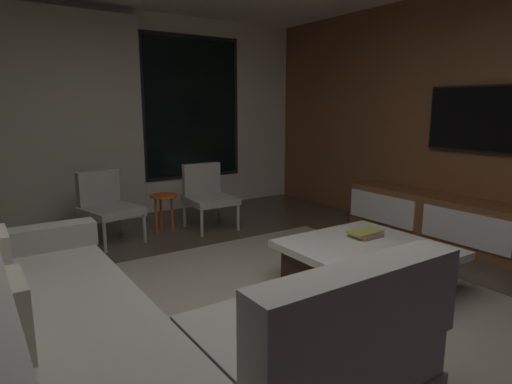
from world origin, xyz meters
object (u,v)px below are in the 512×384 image
Objects in this scene: side_stool at (163,202)px; accent_chair_by_curtain at (107,203)px; accent_chair_near_window at (207,193)px; coffee_table at (366,266)px; mounted_tv at (483,119)px; sectional_couch at (124,339)px; media_console at (481,230)px; book_stack_on_coffee_table at (365,234)px.

accent_chair_by_curtain is at bearing 177.91° from side_stool.
accent_chair_near_window is 1.70× the size of side_stool.
mounted_tv is (1.79, 0.13, 1.16)m from coffee_table.
accent_chair_by_curtain is (0.65, 2.68, 0.14)m from sectional_couch.
media_console is at bearing -46.62° from side_stool.
accent_chair_near_window reaches higher than media_console.
sectional_couch is 2.12× the size of mounted_tv.
sectional_couch is 3.21× the size of accent_chair_near_window.
media_console reaches higher than coffee_table.
sectional_couch is 4.01m from mounted_tv.
accent_chair_by_curtain is 0.25× the size of media_console.
accent_chair_near_window reaches higher than book_stack_on_coffee_table.
sectional_couch is 5.43× the size of side_stool.
media_console is at bearing -9.79° from book_stack_on_coffee_table.
accent_chair_near_window is at bearing 100.46° from book_stack_on_coffee_table.
book_stack_on_coffee_table is 1.88m from mounted_tv.
side_stool is 3.45m from media_console.
media_console is at bearing -2.27° from coffee_table.
media_console is (1.43, -0.25, -0.13)m from book_stack_on_coffee_table.
coffee_table is 0.32m from book_stack_on_coffee_table.
sectional_couch is 2.27m from book_stack_on_coffee_table.
coffee_table is at bearing -84.57° from accent_chair_near_window.
sectional_couch is at bearing -170.08° from book_stack_on_coffee_table.
coffee_table is 2.85m from accent_chair_by_curtain.
accent_chair_by_curtain reaches higher than book_stack_on_coffee_table.
sectional_couch is at bearing -116.01° from side_stool.
accent_chair_near_window is (-0.22, 2.36, 0.25)m from coffee_table.
accent_chair_by_curtain reaches higher than side_stool.
accent_chair_by_curtain is at bearing 174.97° from accent_chair_near_window.
book_stack_on_coffee_table is at bearing -55.23° from accent_chair_by_curtain.
book_stack_on_coffee_table is 1.46m from media_console.
accent_chair_by_curtain is (-1.18, 0.10, 0.00)m from accent_chair_near_window.
media_console is (3.02, -2.53, -0.18)m from accent_chair_by_curtain.
side_stool is (-0.54, 0.08, -0.06)m from accent_chair_near_window.
side_stool reaches higher than book_stack_on_coffee_table.
mounted_tv is at bearing 47.52° from media_console.
book_stack_on_coffee_table is at bearing 45.78° from coffee_table.
accent_chair_near_window is 3.14m from mounted_tv.
book_stack_on_coffee_table is 0.38× the size of accent_chair_by_curtain.
coffee_table is 1.49× the size of accent_chair_by_curtain.
accent_chair_near_window is (-0.40, 2.18, 0.05)m from book_stack_on_coffee_table.
sectional_couch reaches higher than accent_chair_by_curtain.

